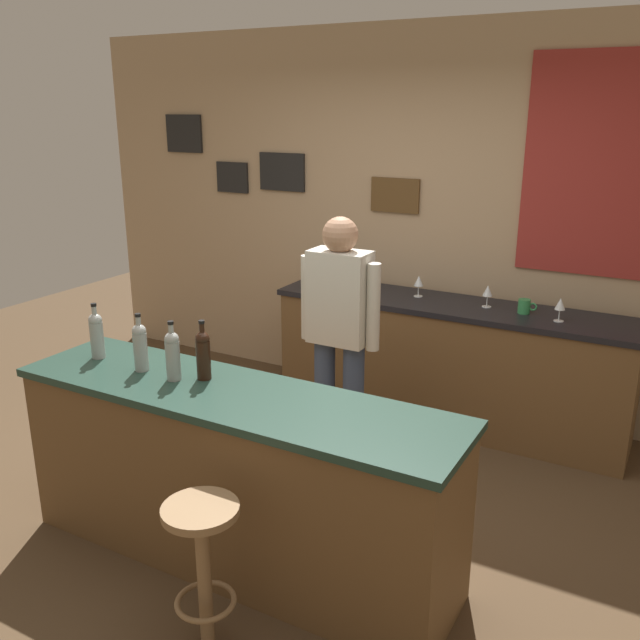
{
  "coord_description": "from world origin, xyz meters",
  "views": [
    {
      "loc": [
        1.84,
        -2.83,
        2.23
      ],
      "look_at": [
        0.01,
        0.45,
        1.05
      ],
      "focal_mm": 38.56,
      "sensor_mm": 36.0,
      "label": 1
    }
  ],
  "objects_px": {
    "wine_bottle_a": "(97,334)",
    "wine_glass_e": "(560,305)",
    "bartender": "(339,330)",
    "wine_glass_a": "(327,274)",
    "wine_glass_b": "(349,272)",
    "bar_stool": "(203,553)",
    "coffee_mug": "(525,306)",
    "wine_bottle_d": "(203,353)",
    "wine_glass_d": "(488,292)",
    "wine_bottle_c": "(173,354)",
    "wine_glass_c": "(419,282)",
    "wine_bottle_b": "(140,345)"
  },
  "relations": [
    {
      "from": "wine_bottle_a",
      "to": "wine_glass_e",
      "type": "height_order",
      "value": "wine_bottle_a"
    },
    {
      "from": "bartender",
      "to": "wine_glass_a",
      "type": "distance_m",
      "value": 1.12
    },
    {
      "from": "wine_glass_b",
      "to": "bar_stool",
      "type": "bearing_deg",
      "value": -75.67
    },
    {
      "from": "wine_glass_a",
      "to": "coffee_mug",
      "type": "relative_size",
      "value": 1.24
    },
    {
      "from": "wine_bottle_d",
      "to": "wine_glass_b",
      "type": "relative_size",
      "value": 1.97
    },
    {
      "from": "bartender",
      "to": "wine_glass_b",
      "type": "bearing_deg",
      "value": 114.04
    },
    {
      "from": "bar_stool",
      "to": "wine_glass_d",
      "type": "distance_m",
      "value": 2.72
    },
    {
      "from": "wine_bottle_a",
      "to": "coffee_mug",
      "type": "relative_size",
      "value": 2.45
    },
    {
      "from": "wine_bottle_a",
      "to": "wine_bottle_c",
      "type": "relative_size",
      "value": 1.0
    },
    {
      "from": "wine_bottle_c",
      "to": "bartender",
      "type": "bearing_deg",
      "value": 70.29
    },
    {
      "from": "bartender",
      "to": "wine_glass_d",
      "type": "relative_size",
      "value": 10.45
    },
    {
      "from": "wine_glass_d",
      "to": "wine_glass_c",
      "type": "bearing_deg",
      "value": 177.04
    },
    {
      "from": "wine_bottle_b",
      "to": "wine_bottle_d",
      "type": "bearing_deg",
      "value": 10.6
    },
    {
      "from": "wine_bottle_d",
      "to": "wine_glass_c",
      "type": "relative_size",
      "value": 1.97
    },
    {
      "from": "wine_bottle_c",
      "to": "wine_glass_d",
      "type": "relative_size",
      "value": 1.97
    },
    {
      "from": "wine_glass_d",
      "to": "wine_glass_a",
      "type": "bearing_deg",
      "value": -175.82
    },
    {
      "from": "bar_stool",
      "to": "wine_bottle_b",
      "type": "relative_size",
      "value": 2.22
    },
    {
      "from": "wine_glass_c",
      "to": "wine_glass_e",
      "type": "height_order",
      "value": "same"
    },
    {
      "from": "wine_bottle_a",
      "to": "wine_glass_d",
      "type": "xyz_separation_m",
      "value": [
        1.54,
        2.05,
        -0.05
      ]
    },
    {
      "from": "bar_stool",
      "to": "wine_glass_e",
      "type": "relative_size",
      "value": 4.39
    },
    {
      "from": "wine_glass_b",
      "to": "bartender",
      "type": "bearing_deg",
      "value": -65.96
    },
    {
      "from": "wine_glass_e",
      "to": "coffee_mug",
      "type": "distance_m",
      "value": 0.26
    },
    {
      "from": "wine_bottle_c",
      "to": "wine_glass_c",
      "type": "height_order",
      "value": "wine_bottle_c"
    },
    {
      "from": "wine_glass_c",
      "to": "coffee_mug",
      "type": "relative_size",
      "value": 1.24
    },
    {
      "from": "wine_bottle_d",
      "to": "wine_glass_d",
      "type": "distance_m",
      "value": 2.18
    },
    {
      "from": "wine_glass_a",
      "to": "wine_bottle_c",
      "type": "bearing_deg",
      "value": -83.73
    },
    {
      "from": "wine_bottle_a",
      "to": "wine_glass_a",
      "type": "height_order",
      "value": "wine_bottle_a"
    },
    {
      "from": "wine_bottle_d",
      "to": "wine_glass_b",
      "type": "xyz_separation_m",
      "value": [
        -0.22,
        2.05,
        -0.05
      ]
    },
    {
      "from": "wine_bottle_b",
      "to": "coffee_mug",
      "type": "xyz_separation_m",
      "value": [
        1.47,
        2.05,
        -0.11
      ]
    },
    {
      "from": "bar_stool",
      "to": "wine_bottle_b",
      "type": "distance_m",
      "value": 1.15
    },
    {
      "from": "bar_stool",
      "to": "wine_bottle_c",
      "type": "distance_m",
      "value": 1.0
    },
    {
      "from": "coffee_mug",
      "to": "wine_bottle_b",
      "type": "bearing_deg",
      "value": -125.6
    },
    {
      "from": "wine_glass_d",
      "to": "wine_glass_e",
      "type": "bearing_deg",
      "value": -10.77
    },
    {
      "from": "bartender",
      "to": "bar_stool",
      "type": "bearing_deg",
      "value": -82.72
    },
    {
      "from": "wine_glass_d",
      "to": "coffee_mug",
      "type": "distance_m",
      "value": 0.27
    },
    {
      "from": "wine_bottle_b",
      "to": "wine_bottle_c",
      "type": "bearing_deg",
      "value": -4.23
    },
    {
      "from": "wine_glass_a",
      "to": "wine_glass_d",
      "type": "bearing_deg",
      "value": 4.18
    },
    {
      "from": "wine_bottle_b",
      "to": "wine_bottle_c",
      "type": "distance_m",
      "value": 0.23
    },
    {
      "from": "wine_glass_d",
      "to": "coffee_mug",
      "type": "height_order",
      "value": "wine_glass_d"
    },
    {
      "from": "wine_bottle_a",
      "to": "coffee_mug",
      "type": "distance_m",
      "value": 2.72
    },
    {
      "from": "wine_bottle_c",
      "to": "wine_glass_b",
      "type": "xyz_separation_m",
      "value": [
        -0.1,
        2.13,
        -0.05
      ]
    },
    {
      "from": "wine_glass_b",
      "to": "wine_glass_d",
      "type": "relative_size",
      "value": 1.0
    },
    {
      "from": "wine_bottle_a",
      "to": "coffee_mug",
      "type": "height_order",
      "value": "wine_bottle_a"
    },
    {
      "from": "wine_bottle_a",
      "to": "wine_glass_d",
      "type": "distance_m",
      "value": 2.57
    },
    {
      "from": "wine_bottle_a",
      "to": "wine_glass_e",
      "type": "distance_m",
      "value": 2.83
    },
    {
      "from": "wine_bottle_b",
      "to": "coffee_mug",
      "type": "height_order",
      "value": "wine_bottle_b"
    },
    {
      "from": "wine_bottle_c",
      "to": "wine_glass_a",
      "type": "bearing_deg",
      "value": 96.27
    },
    {
      "from": "bartender",
      "to": "wine_glass_c",
      "type": "bearing_deg",
      "value": 85.17
    },
    {
      "from": "bar_stool",
      "to": "wine_bottle_a",
      "type": "height_order",
      "value": "wine_bottle_a"
    },
    {
      "from": "bar_stool",
      "to": "wine_bottle_d",
      "type": "distance_m",
      "value": 0.98
    }
  ]
}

